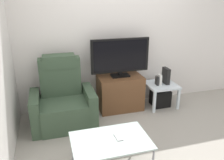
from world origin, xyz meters
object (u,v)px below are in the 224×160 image
recliner_armchair (63,102)px  subwoofer_box (160,97)px  cell_phone (118,137)px  book_middle (160,80)px  tv_stand (120,93)px  game_console (166,76)px  side_table (161,87)px  television (120,57)px  coffee_table (111,142)px  book_leftmost (157,81)px

recliner_armchair → subwoofer_box: size_ratio=3.50×
cell_phone → recliner_armchair: bearing=110.8°
book_middle → tv_stand: bearing=172.1°
tv_stand → game_console: size_ratio=2.67×
side_table → television: bearing=172.7°
cell_phone → television: bearing=68.3°
game_console → coffee_table: (-1.45, -1.39, -0.20)m
book_leftmost → game_console: game_console is taller
recliner_armchair → book_leftmost: 1.71m
recliner_armchair → coffee_table: bearing=-78.3°
side_table → game_console: size_ratio=1.84×
tv_stand → cell_phone: size_ratio=5.21×
tv_stand → television: (0.00, 0.02, 0.66)m
television → book_leftmost: 0.82m
side_table → game_console: bearing=6.3°
coffee_table → cell_phone: (0.10, 0.02, 0.03)m
book_leftmost → cell_phone: bearing=-130.8°
coffee_table → tv_stand: bearing=67.9°
book_leftmost → game_console: (0.19, 0.03, 0.07)m
game_console → cell_phone: 1.93m
book_leftmost → cell_phone: (-1.16, -1.34, -0.11)m
tv_stand → recliner_armchair: (-1.03, -0.22, 0.06)m
television → subwoofer_box: size_ratio=3.32×
tv_stand → television: size_ratio=0.76×
television → recliner_armchair: size_ratio=0.95×
recliner_armchair → side_table: 1.80m
television → game_console: (0.86, -0.09, -0.40)m
recliner_armchair → book_middle: recliner_armchair is taller
book_middle → game_console: bearing=12.2°
side_table → book_leftmost: book_leftmost is taller
tv_stand → game_console: 0.90m
recliner_armchair → cell_phone: (0.54, -1.22, 0.03)m
book_middle → cell_phone: bearing=-132.0°
book_middle → cell_phone: size_ratio=1.25×
recliner_armchair → subwoofer_box: recliner_armchair is taller
book_middle → cell_phone: (-1.21, -1.34, -0.12)m
tv_stand → coffee_table: bearing=-112.1°
book_leftmost → game_console: 0.20m
television → side_table: size_ratio=1.90×
game_console → cell_phone: (-1.35, -1.37, -0.17)m
coffee_table → book_middle: bearing=46.1°
television → book_middle: (0.72, -0.12, -0.45)m
tv_stand → book_middle: tv_stand is taller
recliner_armchair → game_console: recliner_armchair is taller
book_leftmost → coffee_table: size_ratio=0.18×
television → book_middle: 0.86m
recliner_armchair → coffee_table: (0.44, -1.24, 0.00)m
recliner_armchair → subwoofer_box: (1.80, 0.14, -0.22)m
recliner_armchair → book_leftmost: size_ratio=6.73×
tv_stand → side_table: tv_stand is taller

